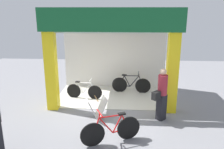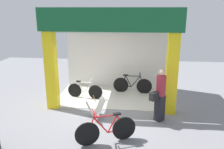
{
  "view_description": "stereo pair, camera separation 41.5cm",
  "coord_description": "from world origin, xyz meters",
  "px_view_note": "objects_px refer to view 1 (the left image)",
  "views": [
    {
      "loc": [
        0.52,
        -7.92,
        3.58
      ],
      "look_at": [
        0.0,
        0.68,
        1.15
      ],
      "focal_mm": 37.75,
      "sensor_mm": 36.0,
      "label": 1
    },
    {
      "loc": [
        0.93,
        -7.88,
        3.58
      ],
      "look_at": [
        0.0,
        0.68,
        1.15
      ],
      "focal_mm": 37.75,
      "sensor_mm": 36.0,
      "label": 2
    }
  ],
  "objects_px": {
    "bicycle_inside_0": "(131,84)",
    "bicycle_parked_0": "(111,130)",
    "bicycle_inside_1": "(84,91)",
    "sandwich_board_sign": "(96,108)",
    "pedestrian_0": "(162,94)"
  },
  "relations": [
    {
      "from": "bicycle_inside_0",
      "to": "bicycle_inside_1",
      "type": "relative_size",
      "value": 1.14
    },
    {
      "from": "bicycle_inside_0",
      "to": "bicycle_parked_0",
      "type": "relative_size",
      "value": 1.05
    },
    {
      "from": "bicycle_inside_0",
      "to": "bicycle_parked_0",
      "type": "height_order",
      "value": "bicycle_parked_0"
    },
    {
      "from": "bicycle_inside_1",
      "to": "bicycle_parked_0",
      "type": "bearing_deg",
      "value": -67.76
    },
    {
      "from": "bicycle_inside_1",
      "to": "sandwich_board_sign",
      "type": "bearing_deg",
      "value": -67.9
    },
    {
      "from": "bicycle_inside_0",
      "to": "sandwich_board_sign",
      "type": "bearing_deg",
      "value": -114.31
    },
    {
      "from": "bicycle_inside_1",
      "to": "bicycle_inside_0",
      "type": "bearing_deg",
      "value": 23.22
    },
    {
      "from": "bicycle_inside_0",
      "to": "bicycle_parked_0",
      "type": "bearing_deg",
      "value": -98.57
    },
    {
      "from": "sandwich_board_sign",
      "to": "pedestrian_0",
      "type": "height_order",
      "value": "pedestrian_0"
    },
    {
      "from": "sandwich_board_sign",
      "to": "bicycle_inside_0",
      "type": "bearing_deg",
      "value": 65.69
    },
    {
      "from": "bicycle_inside_0",
      "to": "bicycle_parked_0",
      "type": "distance_m",
      "value": 4.09
    },
    {
      "from": "bicycle_inside_1",
      "to": "sandwich_board_sign",
      "type": "distance_m",
      "value": 1.95
    },
    {
      "from": "sandwich_board_sign",
      "to": "pedestrian_0",
      "type": "bearing_deg",
      "value": 1.99
    },
    {
      "from": "bicycle_inside_0",
      "to": "pedestrian_0",
      "type": "height_order",
      "value": "pedestrian_0"
    },
    {
      "from": "bicycle_parked_0",
      "to": "pedestrian_0",
      "type": "xyz_separation_m",
      "value": [
        1.54,
        1.48,
        0.52
      ]
    }
  ]
}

